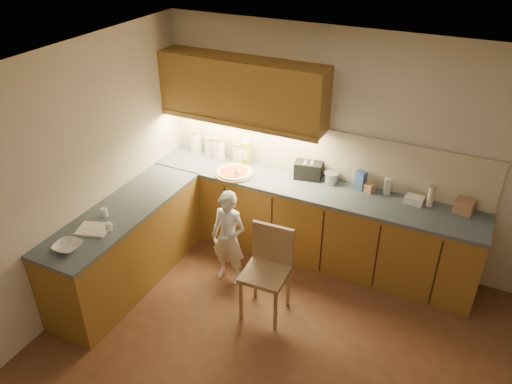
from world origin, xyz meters
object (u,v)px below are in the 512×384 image
at_px(toaster, 308,170).
at_px(pizza_on_board, 234,173).
at_px(wooden_chair, 268,265).
at_px(child, 229,238).
at_px(oil_jug, 246,152).

bearing_deg(toaster, pizza_on_board, -171.24).
height_order(pizza_on_board, wooden_chair, pizza_on_board).
bearing_deg(pizza_on_board, child, -67.12).
distance_m(child, oil_jug, 1.15).
bearing_deg(pizza_on_board, wooden_chair, -46.92).
bearing_deg(oil_jug, pizza_on_board, -89.40).
bearing_deg(oil_jug, child, -73.45).
height_order(oil_jug, toaster, oil_jug).
xyz_separation_m(pizza_on_board, oil_jug, (-0.00, 0.30, 0.13)).
distance_m(child, wooden_chair, 0.62).
distance_m(child, toaster, 1.19).
distance_m(wooden_chair, oil_jug, 1.58).
bearing_deg(oil_jug, wooden_chair, -54.69).
xyz_separation_m(child, oil_jug, (-0.29, 0.99, 0.52)).
height_order(child, oil_jug, oil_jug).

